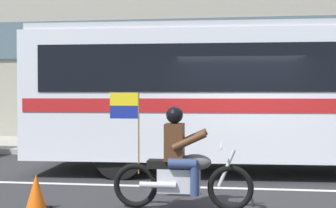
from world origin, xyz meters
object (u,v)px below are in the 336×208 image
object	(u,v)px
transit_bus	(284,88)
motorcycle_with_rider	(181,166)
traffic_cone	(36,193)
fire_hydrant	(100,135)

from	to	relation	value
transit_bus	motorcycle_with_rider	distance (m)	4.09
transit_bus	traffic_cone	size ratio (longest dim) A/B	20.48
fire_hydrant	traffic_cone	world-z (taller)	fire_hydrant
transit_bus	traffic_cone	distance (m)	5.78
transit_bus	fire_hydrant	bearing A→B (deg)	150.17
fire_hydrant	traffic_cone	distance (m)	6.66
motorcycle_with_rider	traffic_cone	xyz separation A→B (m)	(-2.16, -0.32, -0.41)
traffic_cone	fire_hydrant	bearing A→B (deg)	97.90
transit_bus	motorcycle_with_rider	bearing A→B (deg)	-120.64
transit_bus	motorcycle_with_rider	world-z (taller)	transit_bus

